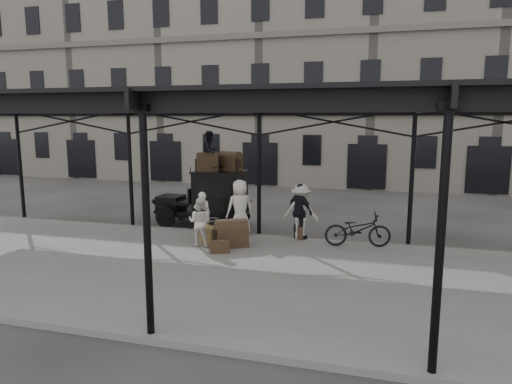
% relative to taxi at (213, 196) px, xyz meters
% --- Properties ---
extents(ground, '(120.00, 120.00, 0.00)m').
position_rel_taxi_xyz_m(ground, '(2.21, -3.24, -1.20)').
color(ground, '#383533').
rests_on(ground, ground).
extents(platform, '(28.00, 8.00, 0.15)m').
position_rel_taxi_xyz_m(platform, '(2.21, -5.24, -1.13)').
color(platform, slate).
rests_on(platform, ground).
extents(canopy, '(22.50, 9.00, 4.74)m').
position_rel_taxi_xyz_m(canopy, '(2.21, -4.96, 3.39)').
color(canopy, black).
rests_on(canopy, ground).
extents(building_frontage, '(64.00, 8.00, 14.00)m').
position_rel_taxi_xyz_m(building_frontage, '(2.21, 14.76, 5.80)').
color(building_frontage, slate).
rests_on(building_frontage, ground).
extents(taxi, '(3.65, 1.55, 2.18)m').
position_rel_taxi_xyz_m(taxi, '(0.00, 0.00, 0.00)').
color(taxi, black).
rests_on(taxi, ground).
extents(porter_left, '(0.66, 0.55, 1.55)m').
position_rel_taxi_xyz_m(porter_left, '(0.41, -2.08, -0.28)').
color(porter_left, silver).
rests_on(porter_left, platform).
extents(porter_midleft, '(0.76, 0.59, 1.55)m').
position_rel_taxi_xyz_m(porter_midleft, '(0.81, -3.22, -0.28)').
color(porter_midleft, silver).
rests_on(porter_midleft, platform).
extents(porter_centre, '(1.13, 1.07, 1.94)m').
position_rel_taxi_xyz_m(porter_centre, '(1.62, -1.59, -0.08)').
color(porter_centre, silver).
rests_on(porter_centre, platform).
extents(porter_official, '(1.16, 1.02, 1.88)m').
position_rel_taxi_xyz_m(porter_official, '(3.70, -1.53, -0.12)').
color(porter_official, black).
rests_on(porter_official, platform).
extents(porter_right, '(1.26, 0.80, 1.86)m').
position_rel_taxi_xyz_m(porter_right, '(3.72, -1.44, -0.12)').
color(porter_right, beige).
rests_on(porter_right, platform).
extents(bicycle, '(2.16, 1.09, 1.08)m').
position_rel_taxi_xyz_m(bicycle, '(5.63, -1.94, -0.51)').
color(bicycle, black).
rests_on(bicycle, platform).
extents(porter_roof, '(0.76, 0.87, 1.52)m').
position_rel_taxi_xyz_m(porter_roof, '(-0.03, -0.10, 1.74)').
color(porter_roof, black).
rests_on(porter_roof, taxi).
extents(steamer_trunk_roof_near, '(0.93, 0.73, 0.59)m').
position_rel_taxi_xyz_m(steamer_trunk_roof_near, '(-0.08, -0.25, 1.27)').
color(steamer_trunk_roof_near, '#442E1F').
rests_on(steamer_trunk_roof_near, taxi).
extents(steamer_trunk_roof_far, '(0.97, 0.78, 0.62)m').
position_rel_taxi_xyz_m(steamer_trunk_roof_far, '(0.67, 0.20, 1.29)').
color(steamer_trunk_roof_far, '#442E1F').
rests_on(steamer_trunk_roof_far, taxi).
extents(steamer_trunk_platform, '(1.18, 1.05, 0.74)m').
position_rel_taxi_xyz_m(steamer_trunk_platform, '(1.78, -3.01, -0.69)').
color(steamer_trunk_platform, '#442E1F').
rests_on(steamer_trunk_platform, platform).
extents(wicker_hamper, '(0.73, 0.65, 0.50)m').
position_rel_taxi_xyz_m(wicker_hamper, '(0.93, -2.71, -0.80)').
color(wicker_hamper, olive).
rests_on(wicker_hamper, platform).
extents(suitcase_upright, '(0.37, 0.61, 0.45)m').
position_rel_taxi_xyz_m(suitcase_upright, '(3.66, -1.44, -0.83)').
color(suitcase_upright, '#442E1F').
rests_on(suitcase_upright, platform).
extents(suitcase_flat, '(0.62, 0.35, 0.40)m').
position_rel_taxi_xyz_m(suitcase_flat, '(1.69, -3.83, -0.85)').
color(suitcase_flat, '#442E1F').
rests_on(suitcase_flat, platform).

